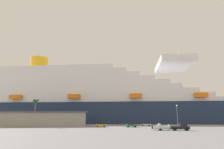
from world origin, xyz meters
The scene contains 10 objects.
ground_plane centered at (0.00, 30.00, 0.00)m, with size 600.00×600.00×0.00m, color gray.
cruise_ship centered at (-25.55, 73.29, 16.22)m, with size 282.58×69.00×62.42m.
terminal_building centered at (-41.31, 21.05, 3.48)m, with size 52.89×31.87×6.92m.
pickup_truck centered at (17.34, -18.07, 1.04)m, with size 5.74×2.62×2.20m.
small_boat_on_trailer centered at (11.76, -17.64, 0.97)m, with size 7.20×2.33×2.15m.
palm_tree centered at (-38.31, 8.95, 10.01)m, with size 3.08×2.93×12.22m.
street_lamp centered at (22.35, -0.48, 5.85)m, with size 0.56×0.56×9.15m.
parked_car_yellow_taxi centered at (-8.81, 12.42, 0.83)m, with size 4.81×2.32×1.58m.
parked_car_green_wagon centered at (4.16, 5.41, 0.83)m, with size 4.79×2.64×1.58m.
parked_car_silver_sedan centered at (12.77, 17.56, 0.83)m, with size 4.94×2.42×1.58m.
Camera 1 is at (-6.11, -85.20, 3.85)m, focal length 33.14 mm.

